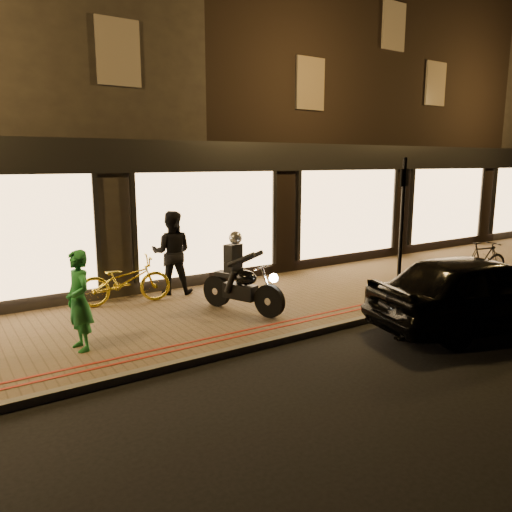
# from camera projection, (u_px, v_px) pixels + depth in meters

# --- Properties ---
(ground) EXTENTS (90.00, 90.00, 0.00)m
(ground) POSITION_uv_depth(u_px,v_px,m) (317.00, 336.00, 8.85)
(ground) COLOR black
(ground) RESTS_ON ground
(sidewalk) EXTENTS (50.00, 4.00, 0.12)m
(sidewalk) POSITION_uv_depth(u_px,v_px,m) (255.00, 306.00, 10.47)
(sidewalk) COLOR brown
(sidewalk) RESTS_ON ground
(kerb_stone) EXTENTS (50.00, 0.14, 0.12)m
(kerb_stone) POSITION_uv_depth(u_px,v_px,m) (315.00, 332.00, 8.87)
(kerb_stone) COLOR #59544C
(kerb_stone) RESTS_ON ground
(red_kerb_lines) EXTENTS (50.00, 0.26, 0.01)m
(red_kerb_lines) POSITION_uv_depth(u_px,v_px,m) (298.00, 321.00, 9.27)
(red_kerb_lines) COLOR maroon
(red_kerb_lines) RESTS_ON sidewalk
(building_row) EXTENTS (48.00, 10.11, 8.50)m
(building_row) POSITION_uv_depth(u_px,v_px,m) (130.00, 122.00, 15.41)
(building_row) COLOR black
(building_row) RESTS_ON ground
(motorcycle) EXTENTS (0.86, 1.86, 1.59)m
(motorcycle) POSITION_uv_depth(u_px,v_px,m) (241.00, 281.00, 9.79)
(motorcycle) COLOR black
(motorcycle) RESTS_ON sidewalk
(sign_post) EXTENTS (0.34, 0.13, 3.00)m
(sign_post) POSITION_uv_depth(u_px,v_px,m) (402.00, 223.00, 10.23)
(sign_post) COLOR black
(sign_post) RESTS_ON sidewalk
(bicycle_gold) EXTENTS (1.96, 0.96, 0.99)m
(bicycle_gold) POSITION_uv_depth(u_px,v_px,m) (125.00, 281.00, 10.31)
(bicycle_gold) COLOR yellow
(bicycle_gold) RESTS_ON sidewalk
(bicycle_dark) EXTENTS (1.64, 0.71, 0.95)m
(bicycle_dark) POSITION_uv_depth(u_px,v_px,m) (483.00, 260.00, 12.54)
(bicycle_dark) COLOR black
(bicycle_dark) RESTS_ON sidewalk
(person_green) EXTENTS (0.45, 0.63, 1.59)m
(person_green) POSITION_uv_depth(u_px,v_px,m) (79.00, 301.00, 7.74)
(person_green) COLOR #1F7533
(person_green) RESTS_ON sidewalk
(person_dark) EXTENTS (1.13, 1.06, 1.86)m
(person_dark) POSITION_uv_depth(u_px,v_px,m) (172.00, 253.00, 11.06)
(person_dark) COLOR black
(person_dark) RESTS_ON sidewalk
(parked_car) EXTENTS (4.42, 2.51, 1.42)m
(parked_car) POSITION_uv_depth(u_px,v_px,m) (478.00, 291.00, 9.09)
(parked_car) COLOR black
(parked_car) RESTS_ON ground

